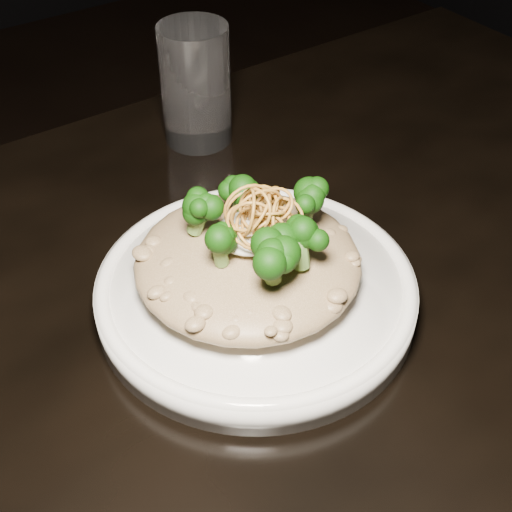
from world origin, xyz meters
The scene contains 7 objects.
table centered at (0.00, 0.00, 0.67)m, with size 1.10×0.80×0.75m.
plate centered at (-0.06, 0.03, 0.76)m, with size 0.27×0.27×0.03m, color white.
risotto centered at (-0.06, 0.03, 0.80)m, with size 0.19×0.19×0.04m, color brown.
broccoli centered at (-0.06, 0.03, 0.84)m, with size 0.13×0.13×0.05m, color black, non-canonical shape.
cheese centered at (-0.06, 0.03, 0.83)m, with size 0.05×0.05×0.02m, color white.
shallots centered at (-0.05, 0.03, 0.85)m, with size 0.05×0.05×0.03m, color brown, non-canonical shape.
drinking_glass centered at (0.04, 0.29, 0.82)m, with size 0.07×0.07×0.13m, color white.
Camera 1 is at (-0.30, -0.33, 1.18)m, focal length 50.00 mm.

